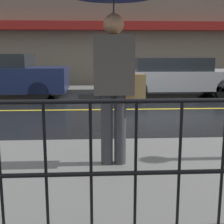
# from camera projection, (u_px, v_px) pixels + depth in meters

# --- Properties ---
(ground_plane) EXTENTS (80.00, 80.00, 0.00)m
(ground_plane) POSITION_uv_depth(u_px,v_px,m) (144.00, 109.00, 8.46)
(ground_plane) COLOR black
(sidewalk_near) EXTENTS (28.00, 2.85, 0.15)m
(sidewalk_near) POSITION_uv_depth(u_px,v_px,m) (208.00, 176.00, 3.72)
(sidewalk_near) COLOR #60605E
(sidewalk_near) RESTS_ON ground_plane
(sidewalk_far) EXTENTS (28.00, 1.99, 0.15)m
(sidewalk_far) POSITION_uv_depth(u_px,v_px,m) (127.00, 88.00, 12.76)
(sidewalk_far) COLOR #60605E
(sidewalk_far) RESTS_ON ground_plane
(lane_marking) EXTENTS (25.20, 0.12, 0.01)m
(lane_marking) POSITION_uv_depth(u_px,v_px,m) (144.00, 109.00, 8.46)
(lane_marking) COLOR gold
(lane_marking) RESTS_ON ground_plane
(building_storefront) EXTENTS (28.00, 0.85, 5.08)m
(building_storefront) POSITION_uv_depth(u_px,v_px,m) (125.00, 28.00, 13.38)
(building_storefront) COLOR #706656
(building_storefront) RESTS_ON ground_plane
(pedestrian) EXTENTS (0.99, 0.99, 2.23)m
(pedestrian) POSITION_uv_depth(u_px,v_px,m) (114.00, 26.00, 3.62)
(pedestrian) COLOR #333338
(pedestrian) RESTS_ON sidewalk_near
(car_navy) EXTENTS (4.19, 1.83, 1.47)m
(car_navy) POSITION_uv_depth(u_px,v_px,m) (1.00, 76.00, 10.17)
(car_navy) COLOR #19234C
(car_navy) RESTS_ON ground_plane
(car_silver) EXTENTS (4.64, 1.83, 1.35)m
(car_silver) POSITION_uv_depth(u_px,v_px,m) (174.00, 76.00, 10.49)
(car_silver) COLOR #B2B5BA
(car_silver) RESTS_ON ground_plane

